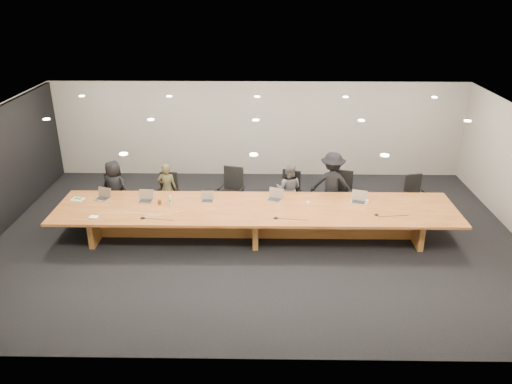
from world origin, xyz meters
TOP-DOWN VIEW (x-y plane):
  - ground at (0.00, 0.00)m, footprint 12.00×12.00m
  - back_wall at (0.00, 4.00)m, footprint 12.00×0.02m
  - conference_table at (0.00, 0.00)m, footprint 9.00×1.80m
  - chair_far_left at (-3.59, 1.19)m, footprint 0.55×0.55m
  - chair_left at (-2.22, 1.20)m, footprint 0.57×0.57m
  - chair_mid_left at (-0.64, 1.28)m, footprint 0.74×0.74m
  - chair_mid_right at (0.80, 1.26)m, footprint 0.72×0.72m
  - chair_right at (2.11, 1.23)m, footprint 0.69×0.69m
  - chair_far_right at (3.95, 1.22)m, footprint 0.65×0.65m
  - person_a at (-3.53, 1.22)m, footprint 0.78×0.62m
  - person_b at (-2.22, 1.23)m, footprint 0.51×0.36m
  - person_c at (0.80, 1.26)m, footprint 0.75×0.65m
  - person_d at (1.86, 1.24)m, footprint 1.15×0.80m
  - laptop_a at (-3.59, 0.39)m, footprint 0.39×0.34m
  - laptop_b at (-2.55, 0.28)m, footprint 0.35×0.27m
  - laptop_c at (-1.13, 0.31)m, footprint 0.30×0.22m
  - laptop_d at (0.42, 0.39)m, footprint 0.42×0.37m
  - laptop_e at (2.35, 0.29)m, footprint 0.41×0.35m
  - water_bottle at (-1.95, 0.12)m, footprint 0.09×0.09m
  - amber_mug at (-2.20, 0.15)m, footprint 0.08×0.08m
  - paper_cup_near at (1.18, 0.13)m, footprint 0.10×0.10m
  - paper_cup_far at (2.54, 0.24)m, footprint 0.08×0.08m
  - notepad at (-4.16, 0.37)m, footprint 0.32×0.28m
  - lime_gadget at (-4.14, 0.39)m, footprint 0.18×0.13m
  - av_box at (-3.48, -0.57)m, footprint 0.20×0.17m
  - mic_left at (-2.42, -0.58)m, footprint 0.15×0.15m
  - mic_center at (0.44, -0.54)m, footprint 0.13×0.13m
  - mic_right at (2.64, -0.34)m, footprint 0.13×0.13m

SIDE VIEW (x-z plane):
  - ground at x=0.00m, z-range 0.00..0.00m
  - chair_far_left at x=-3.59m, z-range 0.00..1.03m
  - conference_table at x=0.00m, z-range 0.15..0.90m
  - chair_far_right at x=3.95m, z-range 0.00..1.05m
  - chair_left at x=-2.22m, z-range 0.00..1.06m
  - chair_mid_right at x=0.80m, z-range 0.00..1.11m
  - chair_right at x=2.11m, z-range 0.00..1.13m
  - chair_mid_left at x=-0.64m, z-range 0.00..1.19m
  - person_b at x=-2.22m, z-range 0.00..1.33m
  - person_c at x=0.80m, z-range 0.00..1.34m
  - person_a at x=-3.53m, z-range 0.00..1.40m
  - notepad at x=-4.16m, z-range 0.75..0.77m
  - mic_right at x=2.64m, z-range 0.75..0.78m
  - av_box at x=-3.48m, z-range 0.75..0.78m
  - mic_center at x=0.44m, z-range 0.75..0.78m
  - mic_left at x=-2.42m, z-range 0.75..0.78m
  - lime_gadget at x=-4.14m, z-range 0.77..0.79m
  - paper_cup_near at x=1.18m, z-range 0.75..0.84m
  - paper_cup_far at x=2.54m, z-range 0.75..0.84m
  - amber_mug at x=-2.20m, z-range 0.75..0.85m
  - person_d at x=1.86m, z-range 0.00..1.64m
  - water_bottle at x=-1.95m, z-range 0.75..0.96m
  - laptop_c at x=-1.13m, z-range 0.75..0.98m
  - laptop_a at x=-3.59m, z-range 0.75..1.01m
  - laptop_b at x=-2.55m, z-range 0.75..1.01m
  - laptop_e at x=2.35m, z-range 0.75..1.02m
  - laptop_d at x=0.42m, z-range 0.75..1.02m
  - back_wall at x=0.00m, z-range 0.00..2.80m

